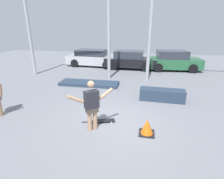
{
  "coord_description": "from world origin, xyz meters",
  "views": [
    {
      "loc": [
        1.14,
        -5.24,
        3.1
      ],
      "look_at": [
        -0.17,
        1.34,
        0.74
      ],
      "focal_mm": 28.0,
      "sensor_mm": 36.0,
      "label": 1
    }
  ],
  "objects_px": {
    "parked_car_black": "(130,60)",
    "parked_car_green": "(173,61)",
    "skateboarder": "(92,104)",
    "manual_pad": "(89,83)",
    "skateboard": "(104,121)",
    "traffic_cone": "(147,127)",
    "parked_car_silver": "(93,58)",
    "grind_box": "(162,95)"
  },
  "relations": [
    {
      "from": "parked_car_black",
      "to": "parked_car_green",
      "type": "xyz_separation_m",
      "value": [
        3.28,
        0.13,
        0.03
      ]
    },
    {
      "from": "skateboarder",
      "to": "manual_pad",
      "type": "bearing_deg",
      "value": 70.58
    },
    {
      "from": "skateboarder",
      "to": "parked_car_black",
      "type": "height_order",
      "value": "skateboarder"
    },
    {
      "from": "skateboard",
      "to": "traffic_cone",
      "type": "distance_m",
      "value": 1.55
    },
    {
      "from": "skateboarder",
      "to": "parked_car_silver",
      "type": "height_order",
      "value": "skateboarder"
    },
    {
      "from": "parked_car_black",
      "to": "parked_car_green",
      "type": "height_order",
      "value": "parked_car_green"
    },
    {
      "from": "skateboard",
      "to": "parked_car_black",
      "type": "height_order",
      "value": "parked_car_black"
    },
    {
      "from": "parked_car_silver",
      "to": "parked_car_black",
      "type": "height_order",
      "value": "parked_car_black"
    },
    {
      "from": "skateboarder",
      "to": "parked_car_green",
      "type": "bearing_deg",
      "value": 30.31
    },
    {
      "from": "grind_box",
      "to": "parked_car_silver",
      "type": "xyz_separation_m",
      "value": [
        -5.27,
        6.78,
        0.41
      ]
    },
    {
      "from": "parked_car_silver",
      "to": "traffic_cone",
      "type": "height_order",
      "value": "parked_car_silver"
    },
    {
      "from": "parked_car_black",
      "to": "skateboard",
      "type": "bearing_deg",
      "value": -89.24
    },
    {
      "from": "skateboarder",
      "to": "parked_car_black",
      "type": "relative_size",
      "value": 0.4
    },
    {
      "from": "grind_box",
      "to": "parked_car_green",
      "type": "xyz_separation_m",
      "value": [
        1.21,
        6.53,
        0.45
      ]
    },
    {
      "from": "skateboard",
      "to": "parked_car_silver",
      "type": "xyz_separation_m",
      "value": [
        -3.17,
        9.19,
        0.61
      ]
    },
    {
      "from": "skateboarder",
      "to": "traffic_cone",
      "type": "relative_size",
      "value": 3.34
    },
    {
      "from": "traffic_cone",
      "to": "grind_box",
      "type": "bearing_deg",
      "value": 77.54
    },
    {
      "from": "parked_car_silver",
      "to": "parked_car_green",
      "type": "bearing_deg",
      "value": 2.03
    },
    {
      "from": "skateboard",
      "to": "manual_pad",
      "type": "xyz_separation_m",
      "value": [
        -1.84,
        3.96,
        0.02
      ]
    },
    {
      "from": "parked_car_green",
      "to": "traffic_cone",
      "type": "distance_m",
      "value": 9.56
    },
    {
      "from": "parked_car_black",
      "to": "traffic_cone",
      "type": "height_order",
      "value": "parked_car_black"
    },
    {
      "from": "grind_box",
      "to": "traffic_cone",
      "type": "height_order",
      "value": "grind_box"
    },
    {
      "from": "grind_box",
      "to": "parked_car_silver",
      "type": "relative_size",
      "value": 0.42
    },
    {
      "from": "grind_box",
      "to": "traffic_cone",
      "type": "distance_m",
      "value": 2.9
    },
    {
      "from": "manual_pad",
      "to": "parked_car_black",
      "type": "height_order",
      "value": "parked_car_black"
    },
    {
      "from": "skateboarder",
      "to": "grind_box",
      "type": "height_order",
      "value": "skateboarder"
    },
    {
      "from": "manual_pad",
      "to": "skateboard",
      "type": "bearing_deg",
      "value": -65.12
    },
    {
      "from": "skateboarder",
      "to": "manual_pad",
      "type": "xyz_separation_m",
      "value": [
        -1.6,
        4.47,
        -0.81
      ]
    },
    {
      "from": "skateboard",
      "to": "parked_car_green",
      "type": "relative_size",
      "value": 0.19
    },
    {
      "from": "skateboard",
      "to": "traffic_cone",
      "type": "bearing_deg",
      "value": -33.99
    },
    {
      "from": "parked_car_black",
      "to": "traffic_cone",
      "type": "xyz_separation_m",
      "value": [
        1.44,
        -9.24,
        -0.44
      ]
    },
    {
      "from": "skateboard",
      "to": "grind_box",
      "type": "distance_m",
      "value": 3.21
    },
    {
      "from": "skateboard",
      "to": "parked_car_silver",
      "type": "bearing_deg",
      "value": 90.93
    },
    {
      "from": "grind_box",
      "to": "traffic_cone",
      "type": "relative_size",
      "value": 3.99
    },
    {
      "from": "parked_car_silver",
      "to": "traffic_cone",
      "type": "xyz_separation_m",
      "value": [
        4.65,
        -9.61,
        -0.44
      ]
    },
    {
      "from": "parked_car_green",
      "to": "parked_car_silver",
      "type": "bearing_deg",
      "value": 172.95
    },
    {
      "from": "parked_car_silver",
      "to": "parked_car_green",
      "type": "height_order",
      "value": "parked_car_green"
    },
    {
      "from": "skateboarder",
      "to": "parked_car_black",
      "type": "distance_m",
      "value": 9.33
    },
    {
      "from": "grind_box",
      "to": "parked_car_silver",
      "type": "distance_m",
      "value": 8.6
    },
    {
      "from": "grind_box",
      "to": "skateboarder",
      "type": "bearing_deg",
      "value": -128.69
    },
    {
      "from": "skateboarder",
      "to": "traffic_cone",
      "type": "distance_m",
      "value": 1.84
    },
    {
      "from": "traffic_cone",
      "to": "skateboarder",
      "type": "bearing_deg",
      "value": -176.95
    }
  ]
}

